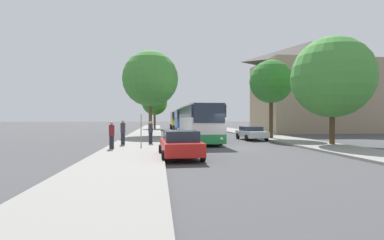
# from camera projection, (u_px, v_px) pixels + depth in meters

# --- Properties ---
(ground_plane) EXTENTS (300.00, 300.00, 0.00)m
(ground_plane) POSITION_uv_depth(u_px,v_px,m) (230.00, 147.00, 22.37)
(ground_plane) COLOR #424244
(ground_plane) RESTS_ON ground
(sidewalk_left) EXTENTS (4.00, 120.00, 0.15)m
(sidewalk_left) POSITION_uv_depth(u_px,v_px,m) (135.00, 147.00, 21.61)
(sidewalk_left) COLOR gray
(sidewalk_left) RESTS_ON ground_plane
(sidewalk_right) EXTENTS (4.00, 120.00, 0.15)m
(sidewalk_right) POSITION_uv_depth(u_px,v_px,m) (318.00, 145.00, 23.14)
(sidewalk_right) COLOR gray
(sidewalk_right) RESTS_ON ground_plane
(building_right_background) EXTENTS (15.87, 11.46, 13.95)m
(building_right_background) POSITION_uv_depth(u_px,v_px,m) (311.00, 87.00, 45.81)
(building_right_background) COLOR gray
(building_right_background) RESTS_ON ground_plane
(bus_front) EXTENTS (2.97, 10.97, 3.30)m
(bus_front) POSITION_uv_depth(u_px,v_px,m) (199.00, 123.00, 27.03)
(bus_front) COLOR #238942
(bus_front) RESTS_ON ground_plane
(bus_middle) EXTENTS (2.98, 10.92, 3.25)m
(bus_middle) POSITION_uv_depth(u_px,v_px,m) (185.00, 121.00, 41.29)
(bus_middle) COLOR silver
(bus_middle) RESTS_ON ground_plane
(bus_rear) EXTENTS (2.81, 11.52, 3.25)m
(bus_rear) POSITION_uv_depth(u_px,v_px,m) (178.00, 120.00, 55.21)
(bus_rear) COLOR #2D2D2D
(bus_rear) RESTS_ON ground_plane
(parked_car_left_curb) EXTENTS (2.31, 4.76, 1.51)m
(parked_car_left_curb) POSITION_uv_depth(u_px,v_px,m) (180.00, 144.00, 16.17)
(parked_car_left_curb) COLOR red
(parked_car_left_curb) RESTS_ON ground_plane
(parked_car_right_near) EXTENTS (2.29, 4.47, 1.33)m
(parked_car_right_near) POSITION_uv_depth(u_px,v_px,m) (251.00, 133.00, 29.64)
(parked_car_right_near) COLOR silver
(parked_car_right_near) RESTS_ON ground_plane
(bus_stop_sign) EXTENTS (0.08, 0.45, 2.31)m
(bus_stop_sign) POSITION_uv_depth(u_px,v_px,m) (141.00, 126.00, 21.99)
(bus_stop_sign) COLOR gray
(bus_stop_sign) RESTS_ON sidewalk_left
(pedestrian_waiting_near) EXTENTS (0.36, 0.36, 1.81)m
(pedestrian_waiting_near) POSITION_uv_depth(u_px,v_px,m) (112.00, 135.00, 19.81)
(pedestrian_waiting_near) COLOR #23232D
(pedestrian_waiting_near) RESTS_ON sidewalk_left
(pedestrian_waiting_far) EXTENTS (0.36, 0.36, 1.89)m
(pedestrian_waiting_far) POSITION_uv_depth(u_px,v_px,m) (123.00, 132.00, 22.80)
(pedestrian_waiting_far) COLOR #23232D
(pedestrian_waiting_far) RESTS_ON sidewalk_left
(pedestrian_walking_back) EXTENTS (0.36, 0.36, 1.77)m
(pedestrian_walking_back) POSITION_uv_depth(u_px,v_px,m) (151.00, 132.00, 23.85)
(pedestrian_walking_back) COLOR #23232D
(pedestrian_walking_back) RESTS_ON sidewalk_left
(tree_left_near) EXTENTS (6.57, 6.57, 9.95)m
(tree_left_near) POSITION_uv_depth(u_px,v_px,m) (150.00, 79.00, 35.22)
(tree_left_near) COLOR brown
(tree_left_near) RESTS_ON sidewalk_left
(tree_left_far) EXTENTS (4.77, 4.77, 7.34)m
(tree_left_far) POSITION_uv_depth(u_px,v_px,m) (155.00, 102.00, 56.38)
(tree_left_far) COLOR #513D23
(tree_left_far) RESTS_ON sidewalk_left
(tree_right_near) EXTENTS (6.30, 6.30, 8.37)m
(tree_right_near) POSITION_uv_depth(u_px,v_px,m) (332.00, 77.00, 23.31)
(tree_right_near) COLOR #47331E
(tree_right_near) RESTS_ON sidewalk_right
(tree_right_mid) EXTENTS (4.38, 4.38, 7.92)m
(tree_right_mid) POSITION_uv_depth(u_px,v_px,m) (271.00, 82.00, 30.34)
(tree_right_mid) COLOR #47331E
(tree_right_mid) RESTS_ON sidewalk_right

